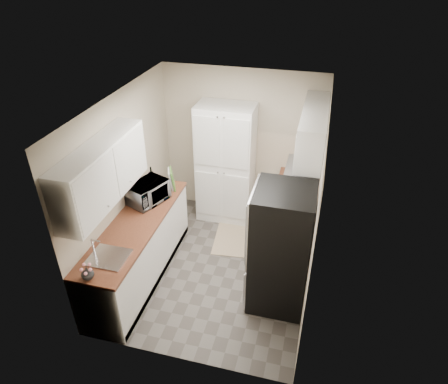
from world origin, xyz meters
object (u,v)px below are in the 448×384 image
object	(u,v)px
microwave	(148,192)
toaster_oven	(305,175)
wine_bottle	(152,178)
pantry_cabinet	(226,164)
electric_range	(288,235)
refrigerator	(280,249)

from	to	relation	value
microwave	toaster_oven	world-z (taller)	microwave
microwave	wine_bottle	distance (m)	0.41
pantry_cabinet	toaster_oven	xyz separation A→B (m)	(1.29, -0.09, 0.03)
electric_range	wine_bottle	world-z (taller)	wine_bottle
pantry_cabinet	microwave	world-z (taller)	pantry_cabinet
pantry_cabinet	toaster_oven	world-z (taller)	pantry_cabinet
refrigerator	pantry_cabinet	bearing A→B (deg)	123.46
pantry_cabinet	refrigerator	bearing A→B (deg)	-56.54
electric_range	microwave	size ratio (longest dim) A/B	2.05
pantry_cabinet	toaster_oven	bearing A→B (deg)	-3.84
microwave	toaster_oven	xyz separation A→B (m)	(2.11, 1.14, -0.04)
microwave	wine_bottle	xyz separation A→B (m)	(-0.11, 0.39, 0.00)
electric_range	microwave	bearing A→B (deg)	-171.37
pantry_cabinet	refrigerator	xyz separation A→B (m)	(1.14, -1.73, -0.15)
pantry_cabinet	wine_bottle	size ratio (longest dim) A/B	6.55
electric_range	microwave	distance (m)	2.10
pantry_cabinet	electric_range	world-z (taller)	pantry_cabinet
pantry_cabinet	microwave	bearing A→B (deg)	-123.71
microwave	toaster_oven	size ratio (longest dim) A/B	1.40
electric_range	toaster_oven	distance (m)	1.01
refrigerator	toaster_oven	xyz separation A→B (m)	(0.15, 1.64, 0.18)
wine_bottle	toaster_oven	distance (m)	2.35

